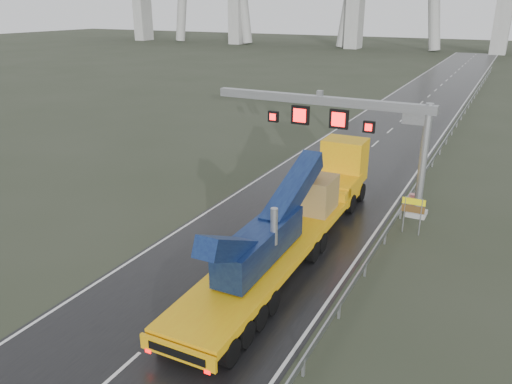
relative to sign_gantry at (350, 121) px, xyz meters
The scene contains 7 objects.
ground 18.96m from the sign_gantry, 96.67° to the right, with size 400.00×400.00×0.00m, color #2C3223.
road 22.81m from the sign_gantry, 95.46° to the left, with size 11.00×200.00×0.02m, color black.
guardrail 13.57m from the sign_gantry, 71.60° to the left, with size 0.20×140.00×1.40m, color gray, non-canonical shape.
sign_gantry is the anchor object (origin of this frame).
heavy_haul_truck 7.54m from the sign_gantry, 92.91° to the right, with size 3.55×21.36×5.00m.
exit_sign_pair 7.05m from the sign_gantry, 30.25° to the right, with size 1.31×0.08×2.25m.
striped_barrier 6.77m from the sign_gantry, ahead, with size 0.67×0.36×1.13m, color red.
Camera 1 is at (11.32, -12.75, 12.68)m, focal length 35.00 mm.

